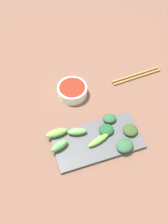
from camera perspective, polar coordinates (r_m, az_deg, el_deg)
name	(u,v)px	position (r m, az deg, el deg)	size (l,w,h in m)	color
tabletop	(85,127)	(0.95, 0.13, -3.39)	(2.10, 2.10, 0.02)	brown
sauce_bowl	(72,90)	(1.01, -2.75, 5.00)	(0.12, 0.12, 0.05)	white
serving_plate	(97,141)	(0.90, 3.08, -6.66)	(0.16, 0.32, 0.01)	#47484E
broccoli_leafy_0	(125,146)	(0.88, 9.40, -7.66)	(0.05, 0.06, 0.02)	#2A5434
broccoli_stalk_1	(59,146)	(0.87, -5.75, -7.77)	(0.03, 0.07, 0.03)	#5CB151
broccoli_stalk_2	(98,140)	(0.89, 3.36, -6.52)	(0.02, 0.09, 0.02)	#69B73E
broccoli_leafy_3	(106,130)	(0.91, 5.16, -4.07)	(0.05, 0.06, 0.02)	#1A4925
broccoli_leafy_4	(110,118)	(0.94, 5.91, -1.50)	(0.04, 0.05, 0.02)	#265034
broccoli_stalk_5	(77,132)	(0.90, -1.60, -4.55)	(0.03, 0.07, 0.03)	#68A555
broccoli_leafy_6	(130,130)	(0.92, 10.64, -4.13)	(0.05, 0.05, 0.02)	#2F451E
broccoli_stalk_7	(57,133)	(0.90, -6.33, -4.82)	(0.03, 0.08, 0.03)	#6FB949
chopsticks	(136,76)	(1.11, 11.98, 8.14)	(0.04, 0.23, 0.01)	olive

